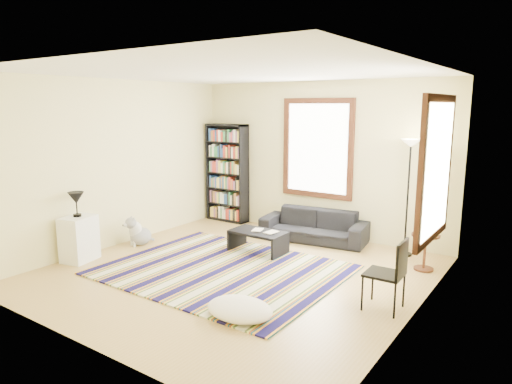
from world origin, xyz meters
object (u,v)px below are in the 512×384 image
Objects in this scene: side_table at (425,252)px; folding_chair at (384,274)px; sofa at (314,225)px; floor_cushion at (240,309)px; white_cabinet at (79,239)px; bookshelf at (227,173)px; dog at (141,231)px; coffee_table at (258,242)px; floor_lamp at (408,198)px.

folding_chair reaches higher than side_table.
sofa is 2.16× the size of folding_chair.
white_cabinet is (-3.20, 0.15, 0.25)m from floor_cushion.
white_cabinet reaches higher than side_table.
side_table is 0.63× the size of folding_chair.
bookshelf reaches higher than sofa.
dog is (-2.34, -1.93, -0.02)m from sofa.
coffee_table is (-0.43, -1.13, -0.09)m from sofa.
floor_cushion is 3.48m from floor_lamp.
dog reaches higher than floor_cushion.
bookshelf is 2.48× the size of floor_cushion.
bookshelf is at bearing 129.88° from floor_cushion.
floor_lamp reaches higher than side_table.
white_cabinet is at bearing -168.79° from folding_chair.
bookshelf is (-2.16, 0.27, 0.73)m from sofa.
bookshelf is at bearing 164.64° from sofa.
coffee_table is at bearing 158.13° from folding_chair.
white_cabinet is at bearing -137.34° from coffee_table.
side_table reaches higher than coffee_table.
folding_chair is at bearing -91.78° from side_table.
coffee_table reaches higher than floor_cushion.
side_table is at bearing 37.19° from dog.
bookshelf is 3.37m from white_cabinet.
sofa is 2.29m from bookshelf.
side_table is 0.77× the size of white_cabinet.
dog is at bearing -152.65° from floor_lamp.
bookshelf is 2.22× the size of coffee_table.
folding_chair is (4.13, -2.30, -0.57)m from bookshelf.
floor_cushion is 1.61× the size of dog.
floor_lamp is 0.95m from side_table.
dog is (-4.36, -1.51, -0.02)m from side_table.
side_table is (0.44, -0.52, -0.66)m from floor_lamp.
floor_cushion is at bearing -4.12° from dog.
white_cabinet is at bearing -95.57° from bookshelf.
sofa is 3.26m from floor_cushion.
side_table is 5.20m from white_cabinet.
dog is (-4.31, 0.10, -0.18)m from folding_chair.
folding_chair is at bearing -79.61° from floor_lamp.
dog is (-1.91, -0.79, 0.07)m from coffee_table.
sofa is 2.31× the size of floor_cushion.
dog is (-3.92, -2.03, -0.68)m from floor_lamp.
folding_chair is 1.23× the size of white_cabinet.
floor_cushion is 0.94× the size of folding_chair.
dog is (-3.05, 1.25, 0.15)m from floor_cushion.
floor_lamp is 3.72× the size of dog.
folding_chair is 4.56m from white_cabinet.
sofa is at bearing -176.38° from floor_lamp.
coffee_table is at bearing -39.01° from bookshelf.
sofa is 1.21m from coffee_table.
side_table is (4.18, -0.69, -0.73)m from bookshelf.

